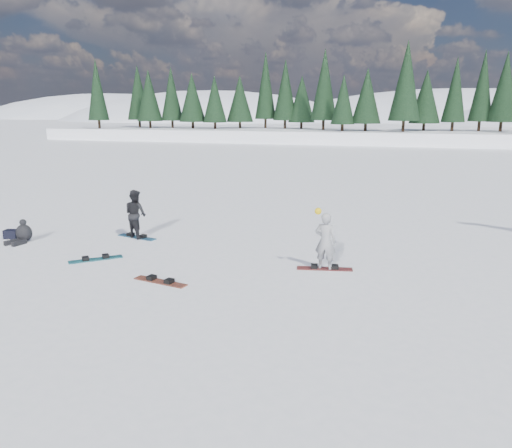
{
  "coord_description": "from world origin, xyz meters",
  "views": [
    {
      "loc": [
        4.74,
        -12.34,
        4.25
      ],
      "look_at": [
        0.75,
        0.7,
        1.1
      ],
      "focal_mm": 35.0,
      "sensor_mm": 36.0,
      "label": 1
    }
  ],
  "objects_px": {
    "snowboarder_woman": "(325,241)",
    "snowboard_loose_b": "(160,282)",
    "gear_bag": "(12,234)",
    "seated_rider": "(23,233)",
    "snowboarder_man": "(136,214)",
    "snowboard_loose_a": "(96,259)"
  },
  "relations": [
    {
      "from": "snowboarder_man",
      "to": "snowboard_loose_a",
      "type": "distance_m",
      "value": 2.75
    },
    {
      "from": "snowboarder_woman",
      "to": "seated_rider",
      "type": "xyz_separation_m",
      "value": [
        -9.9,
        -0.04,
        -0.51
      ]
    },
    {
      "from": "gear_bag",
      "to": "snowboard_loose_a",
      "type": "relative_size",
      "value": 0.3
    },
    {
      "from": "snowboarder_woman",
      "to": "seated_rider",
      "type": "height_order",
      "value": "snowboarder_woman"
    },
    {
      "from": "seated_rider",
      "to": "snowboard_loose_b",
      "type": "height_order",
      "value": "seated_rider"
    },
    {
      "from": "seated_rider",
      "to": "snowboarder_man",
      "type": "bearing_deg",
      "value": 42.97
    },
    {
      "from": "snowboarder_woman",
      "to": "gear_bag",
      "type": "xyz_separation_m",
      "value": [
        -10.6,
        0.21,
        -0.65
      ]
    },
    {
      "from": "snowboarder_woman",
      "to": "snowboard_loose_a",
      "type": "bearing_deg",
      "value": 14.29
    },
    {
      "from": "snowboarder_woman",
      "to": "snowboarder_man",
      "type": "bearing_deg",
      "value": -8.27
    },
    {
      "from": "snowboarder_man",
      "to": "gear_bag",
      "type": "relative_size",
      "value": 3.64
    },
    {
      "from": "snowboarder_man",
      "to": "seated_rider",
      "type": "xyz_separation_m",
      "value": [
        -3.25,
        -1.59,
        -0.53
      ]
    },
    {
      "from": "seated_rider",
      "to": "snowboard_loose_b",
      "type": "distance_m",
      "value": 6.51
    },
    {
      "from": "gear_bag",
      "to": "snowboard_loose_b",
      "type": "bearing_deg",
      "value": -19.79
    },
    {
      "from": "seated_rider",
      "to": "gear_bag",
      "type": "xyz_separation_m",
      "value": [
        -0.7,
        0.25,
        -0.14
      ]
    },
    {
      "from": "snowboarder_woman",
      "to": "snowboarder_man",
      "type": "xyz_separation_m",
      "value": [
        -6.65,
        1.55,
        0.02
      ]
    },
    {
      "from": "snowboarder_man",
      "to": "seated_rider",
      "type": "bearing_deg",
      "value": 48.34
    },
    {
      "from": "snowboarder_woman",
      "to": "snowboard_loose_b",
      "type": "height_order",
      "value": "snowboarder_woman"
    },
    {
      "from": "snowboarder_woman",
      "to": "snowboard_loose_b",
      "type": "distance_m",
      "value": 4.46
    },
    {
      "from": "gear_bag",
      "to": "snowboard_loose_a",
      "type": "xyz_separation_m",
      "value": [
        4.13,
        -1.28,
        -0.14
      ]
    },
    {
      "from": "snowboard_loose_b",
      "to": "seated_rider",
      "type": "bearing_deg",
      "value": 171.23
    },
    {
      "from": "seated_rider",
      "to": "snowboard_loose_a",
      "type": "bearing_deg",
      "value": 0.17
    },
    {
      "from": "snowboarder_woman",
      "to": "snowboard_loose_a",
      "type": "relative_size",
      "value": 1.14
    }
  ]
}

